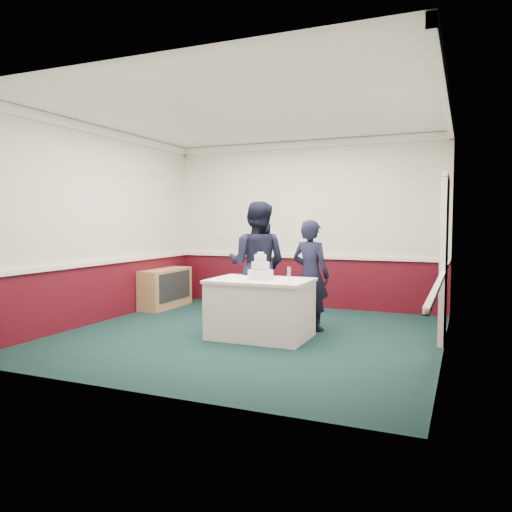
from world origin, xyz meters
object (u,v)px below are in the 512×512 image
at_px(wedding_cake, 260,271).
at_px(person_woman, 310,275).
at_px(sideboard, 166,288).
at_px(cake_table, 260,308).
at_px(champagne_flute, 289,272).
at_px(person_man, 257,264).
at_px(cake_knife, 252,280).

bearing_deg(wedding_cake, person_woman, 56.32).
height_order(sideboard, cake_table, cake_table).
distance_m(cake_table, champagne_flute, 0.78).
bearing_deg(champagne_flute, sideboard, 149.08).
bearing_deg(wedding_cake, person_man, 116.36).
height_order(sideboard, wedding_cake, wedding_cake).
distance_m(wedding_cake, person_woman, 0.87).
xyz_separation_m(cake_knife, person_man, (-0.29, 0.84, 0.13)).
xyz_separation_m(cake_knife, person_woman, (0.51, 0.92, 0.00)).
bearing_deg(cake_knife, person_woman, 81.78).
xyz_separation_m(cake_table, person_man, (-0.32, 0.64, 0.52)).
distance_m(wedding_cake, person_man, 0.71).
bearing_deg(person_man, person_woman, -178.02).
xyz_separation_m(wedding_cake, person_man, (-0.32, 0.64, 0.02)).
height_order(cake_table, cake_knife, cake_knife).
height_order(wedding_cake, cake_knife, wedding_cake).
bearing_deg(champagne_flute, person_woman, 91.23).
height_order(cake_table, wedding_cake, wedding_cake).
bearing_deg(person_woman, cake_knife, 74.74).
bearing_deg(champagne_flute, cake_table, 150.75).
bearing_deg(person_man, wedding_cake, 112.47).
xyz_separation_m(wedding_cake, cake_knife, (-0.03, -0.20, -0.11)).
bearing_deg(cake_table, cake_knife, -98.53).
relative_size(wedding_cake, person_man, 0.20).
relative_size(champagne_flute, person_woman, 0.13).
bearing_deg(wedding_cake, cake_knife, -98.53).
xyz_separation_m(sideboard, cake_knife, (2.45, -1.70, 0.44)).
distance_m(sideboard, wedding_cake, 2.95).
bearing_deg(person_man, cake_knife, 104.95).
bearing_deg(person_woman, champagne_flute, 104.94).
distance_m(cake_knife, person_man, 0.89).
xyz_separation_m(champagne_flute, person_woman, (-0.02, 1.00, -0.13)).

